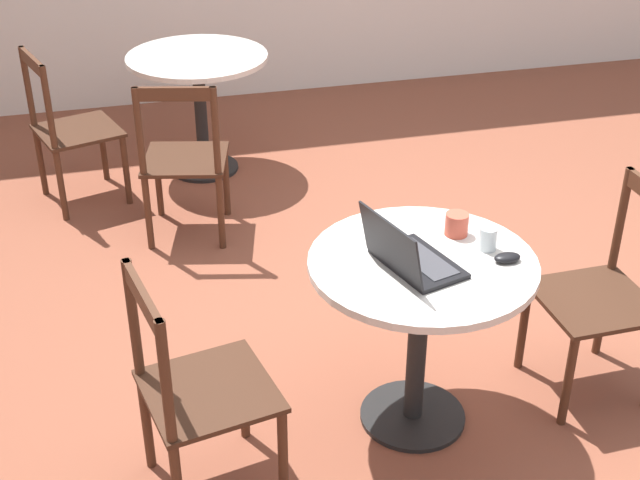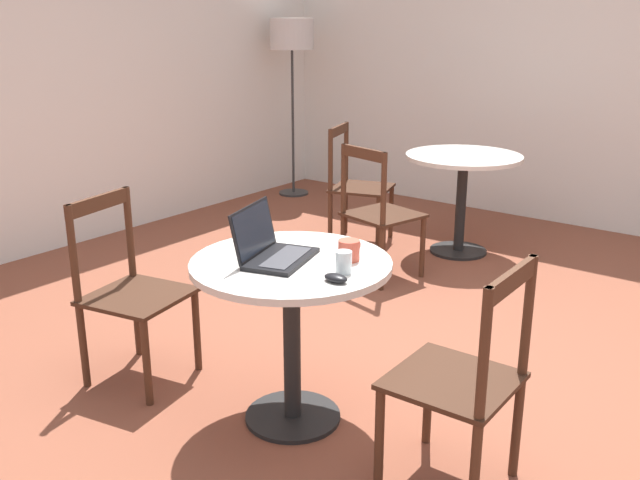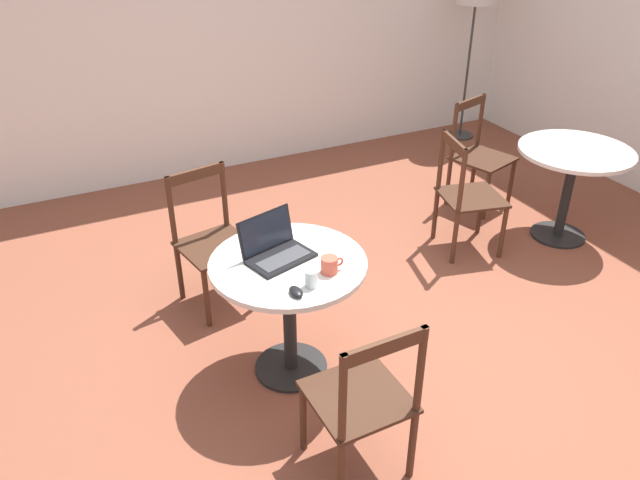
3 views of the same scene
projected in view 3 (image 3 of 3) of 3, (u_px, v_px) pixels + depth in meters
The scene contains 12 objects.
ground_plane at pixel (399, 364), 3.68m from camera, with size 16.00×16.00×0.00m, color brown.
wall_back at pixel (212, 25), 5.50m from camera, with size 9.40×0.06×2.70m.
cafe_table_near at pixel (289, 285), 3.36m from camera, with size 0.84×0.84×0.74m.
cafe_table_mid at pixel (572, 168), 4.69m from camera, with size 0.84×0.84×0.74m.
chair_near_back at pixel (212, 242), 4.04m from camera, with size 0.50×0.50×0.90m.
chair_near_front at pixel (363, 401), 2.82m from camera, with size 0.44×0.44×0.90m.
chair_mid_left at pixel (466, 196), 4.61m from camera, with size 0.52×0.52×0.90m.
chair_mid_back at pixel (479, 155), 5.27m from camera, with size 0.54×0.54×0.90m.
laptop at pixel (276, 249), 3.29m from camera, with size 0.40×0.34×0.22m.
mouse at pixel (296, 292), 3.01m from camera, with size 0.06×0.10×0.03m.
mug at pixel (330, 265), 3.17m from camera, with size 0.13×0.09×0.09m.
drinking_glass at pixel (311, 278), 3.06m from camera, with size 0.07×0.07×0.09m.
Camera 3 is at (-1.65, -2.31, 2.50)m, focal length 35.00 mm.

